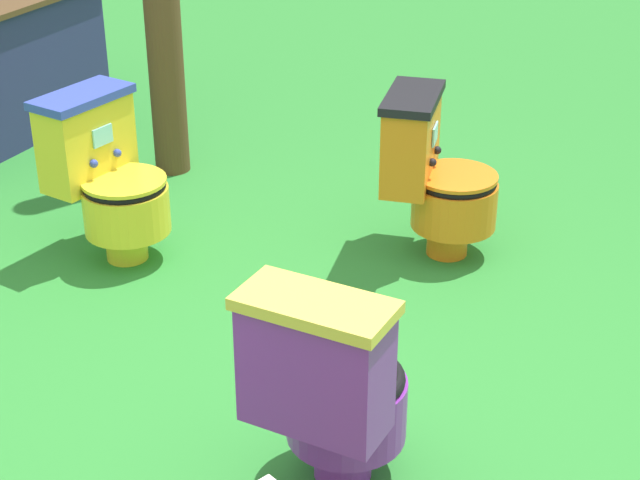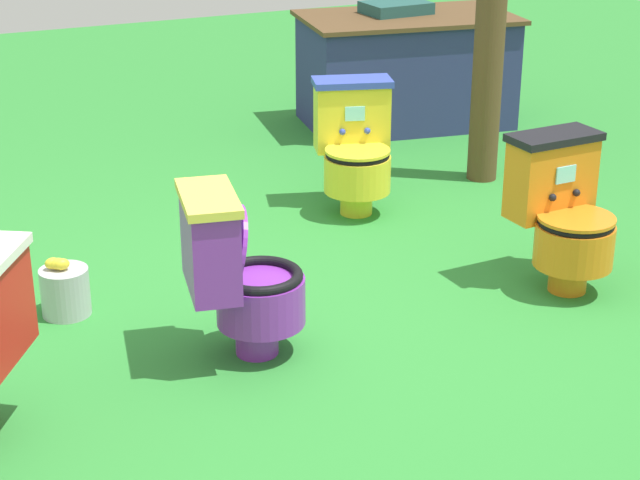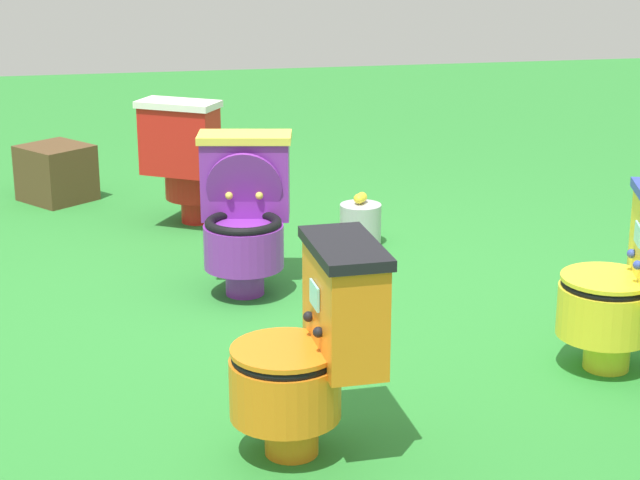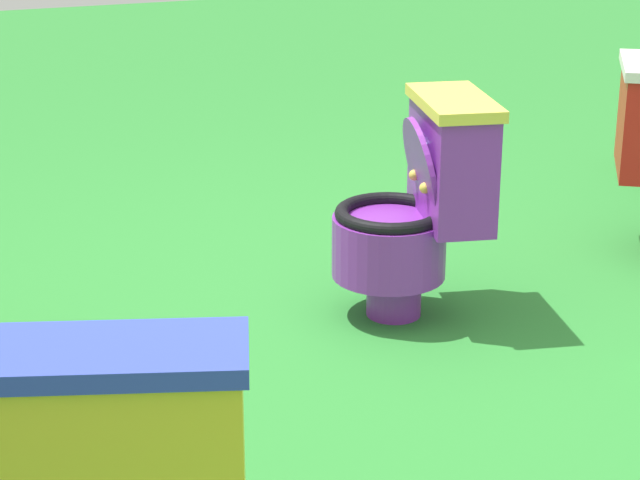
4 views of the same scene
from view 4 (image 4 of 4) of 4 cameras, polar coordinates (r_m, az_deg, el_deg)
ground at (r=3.70m, az=3.04°, el=-5.08°), size 14.00×14.00×0.00m
toilet_purple at (r=3.80m, az=4.76°, el=1.66°), size 0.56×0.49×0.73m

